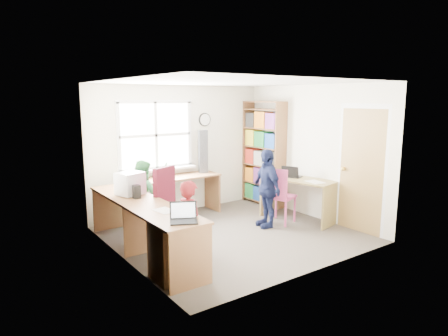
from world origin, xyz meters
The scene contains 19 objects.
room centered at (0.01, 0.10, 1.22)m, with size 3.64×3.44×2.44m.
l_desk centered at (-1.31, -0.28, 0.46)m, with size 2.38×2.95×0.75m.
right_desk centered at (1.44, -0.02, 0.55)m, with size 0.88×1.40×0.75m.
bookshelf centered at (1.65, 1.19, 1.00)m, with size 0.30×1.02×2.10m.
swivel_chair centered at (-1.00, 0.17, 0.50)m, with size 0.71×0.71×1.16m.
wooden_chair centered at (0.99, 0.00, 0.54)m, with size 0.55×0.55×0.99m.
crt_monitor centered at (-1.48, 0.54, 0.92)m, with size 0.42×0.40×0.34m.
laptop_left centered at (-1.47, -1.00, 0.80)m, with size 0.40×0.38×0.22m.
laptop_right centered at (1.41, 0.14, 0.80)m, with size 0.37×0.40×0.22m.
speaker_a centered at (-1.48, 0.31, 0.85)m, with size 0.10×0.10×0.19m.
speaker_b centered at (-1.45, 0.87, 0.84)m, with size 0.10×0.10×0.17m.
cd_tower centered at (0.37, 1.47, 1.16)m, with size 0.20×0.19×0.82m.
game_box centered at (1.43, 0.52, 0.78)m, with size 0.36×0.36×0.06m.
paper_a centered at (-1.44, -0.49, 0.75)m, with size 0.25×0.32×0.00m.
paper_b centered at (1.45, -0.39, 0.75)m, with size 0.27×0.35×0.00m.
potted_plant centered at (-0.46, 1.46, 0.89)m, with size 0.16×0.13×0.29m, color #286531.
person_red centered at (-1.24, -0.76, 0.58)m, with size 0.43×0.28×1.17m, color maroon.
person_green centered at (-1.09, 0.96, 0.59)m, with size 0.58×0.45×1.19m, color #327D3C.
person_navy centered at (0.72, 0.02, 0.67)m, with size 0.78×0.32×1.33m, color #121839.
Camera 1 is at (-3.66, -4.92, 2.16)m, focal length 32.00 mm.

